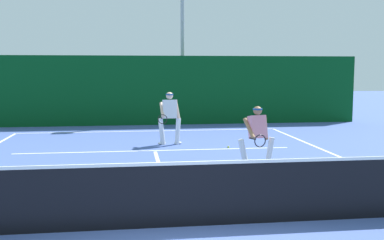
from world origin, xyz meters
name	(u,v)px	position (x,y,z in m)	size (l,w,h in m)	color
ground_plane	(177,227)	(0.00, 0.00, 0.00)	(80.00, 80.00, 0.00)	#465EA6
court_line_baseline_far	(149,131)	(0.00, 10.87, 0.00)	(9.96, 0.10, 0.01)	white
court_line_service	(155,151)	(0.00, 6.57, 0.00)	(8.12, 0.10, 0.01)	white
court_line_centre	(163,177)	(0.00, 3.20, 0.00)	(0.10, 6.40, 0.01)	white
tennis_net	(177,194)	(0.00, 0.00, 0.52)	(10.92, 0.09, 1.06)	#1E4723
player_near	(257,135)	(2.28, 3.65, 0.83)	(0.98, 0.89, 1.53)	silver
player_far	(170,116)	(0.53, 7.60, 0.93)	(0.80, 0.90, 1.68)	silver
tennis_ball	(48,168)	(-2.68, 4.40, 0.03)	(0.07, 0.07, 0.07)	#D1E033
tennis_ball_extra	(228,147)	(2.25, 6.73, 0.03)	(0.07, 0.07, 0.07)	#D1E033
back_fence_windscreen	(147,91)	(0.00, 12.85, 1.48)	(18.70, 0.12, 2.97)	#073F18
light_pole	(182,20)	(1.71, 14.32, 4.62)	(0.55, 0.44, 7.55)	#9EA39E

